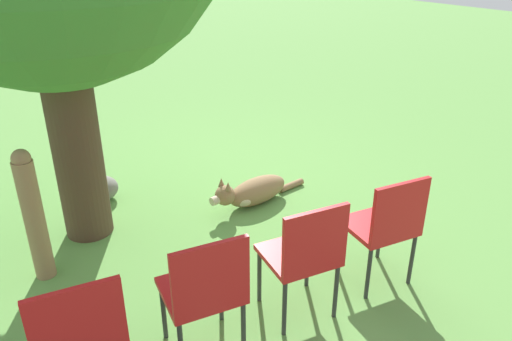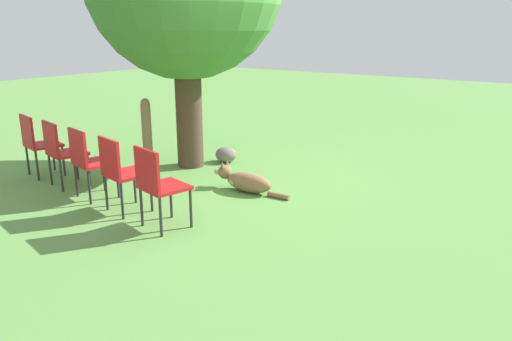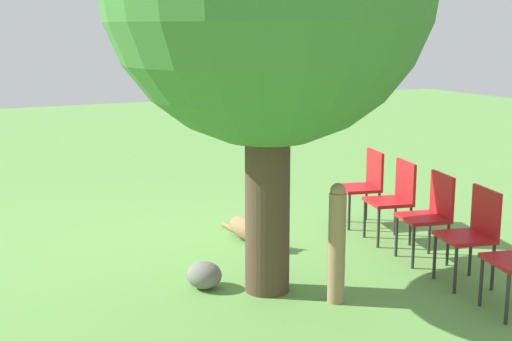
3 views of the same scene
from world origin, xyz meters
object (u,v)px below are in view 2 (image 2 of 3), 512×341
object	(u,v)px
red_chair_1	(120,169)
red_chair_2	(88,158)
dog	(245,181)
red_chair_4	(37,141)
fence_post	(147,132)
red_chair_3	(61,149)
red_chair_0	(158,182)

from	to	relation	value
red_chair_1	red_chair_2	xyz separation A→B (m)	(0.09, 0.68, 0.00)
dog	red_chair_1	xyz separation A→B (m)	(-1.40, 0.67, 0.37)
red_chair_1	dog	bearing A→B (deg)	-12.70
red_chair_2	red_chair_4	bearing A→B (deg)	95.23
fence_post	red_chair_1	world-z (taller)	fence_post
fence_post	dog	bearing A→B (deg)	-93.25
red_chair_3	red_chair_0	bearing A→B (deg)	-84.77
dog	red_chair_3	distance (m)	2.41
red_chair_4	red_chair_0	bearing A→B (deg)	-84.77
red_chair_0	dog	bearing A→B (deg)	13.36
red_chair_3	red_chair_4	distance (m)	0.69
dog	red_chair_3	size ratio (longest dim) A/B	1.28
dog	red_chair_2	distance (m)	1.92
dog	red_chair_3	bearing A→B (deg)	29.26
fence_post	red_chair_2	size ratio (longest dim) A/B	1.18
red_chair_0	red_chair_1	world-z (taller)	same
red_chair_1	red_chair_3	world-z (taller)	same
red_chair_3	fence_post	bearing A→B (deg)	5.74
red_chair_1	red_chair_3	distance (m)	1.38
red_chair_2	red_chair_4	distance (m)	1.38
fence_post	red_chair_1	bearing A→B (deg)	-141.48
red_chair_0	red_chair_1	xyz separation A→B (m)	(0.09, 0.68, 0.00)
fence_post	red_chair_3	size ratio (longest dim) A/B	1.18
red_chair_2	fence_post	bearing A→B (deg)	33.00
fence_post	red_chair_4	distance (m)	1.50
dog	red_chair_4	world-z (taller)	red_chair_4
dog	red_chair_0	distance (m)	1.54
red_chair_3	red_chair_2	bearing A→B (deg)	-84.77
red_chair_1	red_chair_3	bearing A→B (deg)	95.23
red_chair_3	red_chair_4	xyz separation A→B (m)	(0.09, 0.68, 0.00)
dog	red_chair_2	xyz separation A→B (m)	(-1.31, 1.36, 0.37)
fence_post	red_chair_1	distance (m)	1.93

